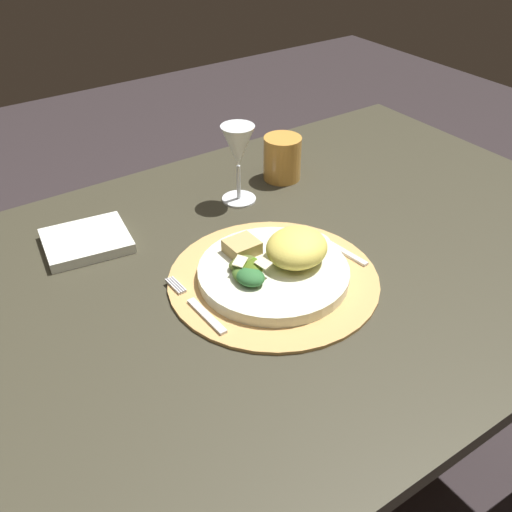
# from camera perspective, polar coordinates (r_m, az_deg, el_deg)

# --- Properties ---
(ground_plane) EXTENTS (6.00, 6.00, 0.00)m
(ground_plane) POSITION_cam_1_polar(r_m,az_deg,el_deg) (1.54, 0.82, -22.91)
(ground_plane) COLOR #2E2627
(dining_table) EXTENTS (1.36, 0.87, 0.72)m
(dining_table) POSITION_cam_1_polar(r_m,az_deg,el_deg) (1.08, 1.08, -6.38)
(dining_table) COLOR #373425
(dining_table) RESTS_ON ground
(placemat) EXTENTS (0.34, 0.34, 0.01)m
(placemat) POSITION_cam_1_polar(r_m,az_deg,el_deg) (0.96, 1.69, -2.24)
(placemat) COLOR tan
(placemat) RESTS_ON dining_table
(dinner_plate) EXTENTS (0.25, 0.25, 0.02)m
(dinner_plate) POSITION_cam_1_polar(r_m,az_deg,el_deg) (0.95, 1.70, -1.63)
(dinner_plate) COLOR silver
(dinner_plate) RESTS_ON placemat
(pasta_serving) EXTENTS (0.14, 0.14, 0.05)m
(pasta_serving) POSITION_cam_1_polar(r_m,az_deg,el_deg) (0.95, 3.96, 0.82)
(pasta_serving) COLOR #DECB55
(pasta_serving) RESTS_ON dinner_plate
(salad_greens) EXTENTS (0.07, 0.09, 0.03)m
(salad_greens) POSITION_cam_1_polar(r_m,az_deg,el_deg) (0.92, -0.71, -1.48)
(salad_greens) COLOR #2C6832
(salad_greens) RESTS_ON dinner_plate
(bread_piece) EXTENTS (0.05, 0.05, 0.02)m
(bread_piece) POSITION_cam_1_polar(r_m,az_deg,el_deg) (0.98, -1.37, 0.89)
(bread_piece) COLOR tan
(bread_piece) RESTS_ON dinner_plate
(fork) EXTENTS (0.02, 0.16, 0.00)m
(fork) POSITION_cam_1_polar(r_m,az_deg,el_deg) (0.90, -5.67, -4.93)
(fork) COLOR silver
(fork) RESTS_ON placemat
(spoon) EXTENTS (0.03, 0.13, 0.01)m
(spoon) POSITION_cam_1_polar(r_m,az_deg,el_deg) (1.05, 6.98, 1.30)
(spoon) COLOR silver
(spoon) RESTS_ON placemat
(napkin) EXTENTS (0.16, 0.14, 0.02)m
(napkin) POSITION_cam_1_polar(r_m,az_deg,el_deg) (1.08, -16.09, 1.41)
(napkin) COLOR white
(napkin) RESTS_ON dining_table
(wine_glass) EXTENTS (0.07, 0.07, 0.16)m
(wine_glass) POSITION_cam_1_polar(r_m,az_deg,el_deg) (1.13, -1.75, 10.26)
(wine_glass) COLOR silver
(wine_glass) RESTS_ON dining_table
(amber_tumbler) EXTENTS (0.08, 0.08, 0.09)m
(amber_tumbler) POSITION_cam_1_polar(r_m,az_deg,el_deg) (1.25, 2.56, 9.44)
(amber_tumbler) COLOR gold
(amber_tumbler) RESTS_ON dining_table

